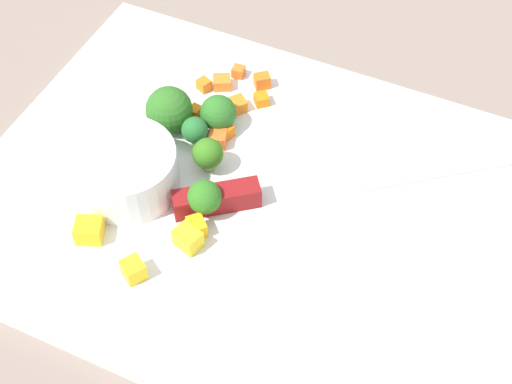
# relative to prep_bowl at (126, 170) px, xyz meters

# --- Properties ---
(ground_plane) EXTENTS (4.00, 4.00, 0.00)m
(ground_plane) POSITION_rel_prep_bowl_xyz_m (-0.11, -0.03, -0.03)
(ground_plane) COLOR gray
(cutting_board) EXTENTS (0.50, 0.38, 0.01)m
(cutting_board) POSITION_rel_prep_bowl_xyz_m (-0.11, -0.03, -0.03)
(cutting_board) COLOR white
(cutting_board) RESTS_ON ground_plane
(prep_bowl) EXTENTS (0.09, 0.09, 0.04)m
(prep_bowl) POSITION_rel_prep_bowl_xyz_m (0.00, 0.00, 0.00)
(prep_bowl) COLOR white
(prep_bowl) RESTS_ON cutting_board
(chef_knife) EXTENTS (0.28, 0.22, 0.02)m
(chef_knife) POSITION_rel_prep_bowl_xyz_m (-0.13, -0.05, -0.01)
(chef_knife) COLOR silver
(chef_knife) RESTS_ON cutting_board
(carrot_dice_0) EXTENTS (0.01, 0.01, 0.01)m
(carrot_dice_0) POSITION_rel_prep_bowl_xyz_m (-0.01, -0.10, -0.02)
(carrot_dice_0) COLOR orange
(carrot_dice_0) RESTS_ON cutting_board
(carrot_dice_1) EXTENTS (0.01, 0.01, 0.01)m
(carrot_dice_1) POSITION_rel_prep_bowl_xyz_m (-0.03, -0.17, -0.02)
(carrot_dice_1) COLOR orange
(carrot_dice_1) RESTS_ON cutting_board
(carrot_dice_2) EXTENTS (0.02, 0.02, 0.01)m
(carrot_dice_2) POSITION_rel_prep_bowl_xyz_m (-0.05, -0.08, -0.01)
(carrot_dice_2) COLOR orange
(carrot_dice_2) RESTS_ON cutting_board
(carrot_dice_3) EXTENTS (0.02, 0.02, 0.01)m
(carrot_dice_3) POSITION_rel_prep_bowl_xyz_m (-0.06, -0.14, -0.02)
(carrot_dice_3) COLOR orange
(carrot_dice_3) RESTS_ON cutting_board
(carrot_dice_4) EXTENTS (0.02, 0.02, 0.01)m
(carrot_dice_4) POSITION_rel_prep_bowl_xyz_m (-0.06, -0.17, -0.01)
(carrot_dice_4) COLOR orange
(carrot_dice_4) RESTS_ON cutting_board
(carrot_dice_5) EXTENTS (0.02, 0.02, 0.01)m
(carrot_dice_5) POSITION_rel_prep_bowl_xyz_m (-0.02, -0.15, -0.02)
(carrot_dice_5) COLOR orange
(carrot_dice_5) RESTS_ON cutting_board
(carrot_dice_6) EXTENTS (0.02, 0.02, 0.01)m
(carrot_dice_6) POSITION_rel_prep_bowl_xyz_m (-0.05, -0.09, -0.01)
(carrot_dice_6) COLOR orange
(carrot_dice_6) RESTS_ON cutting_board
(carrot_dice_7) EXTENTS (0.02, 0.01, 0.01)m
(carrot_dice_7) POSITION_rel_prep_bowl_xyz_m (-0.00, -0.14, -0.02)
(carrot_dice_7) COLOR orange
(carrot_dice_7) RESTS_ON cutting_board
(carrot_dice_8) EXTENTS (0.02, 0.02, 0.01)m
(carrot_dice_8) POSITION_rel_prep_bowl_xyz_m (-0.05, -0.13, -0.02)
(carrot_dice_8) COLOR orange
(carrot_dice_8) RESTS_ON cutting_board
(pepper_dice_0) EXTENTS (0.02, 0.02, 0.02)m
(pepper_dice_0) POSITION_rel_prep_bowl_xyz_m (-0.05, 0.08, -0.01)
(pepper_dice_0) COLOR yellow
(pepper_dice_0) RESTS_ON cutting_board
(pepper_dice_1) EXTENTS (0.03, 0.03, 0.02)m
(pepper_dice_1) POSITION_rel_prep_bowl_xyz_m (0.00, 0.06, -0.01)
(pepper_dice_1) COLOR yellow
(pepper_dice_1) RESTS_ON cutting_board
(pepper_dice_2) EXTENTS (0.02, 0.02, 0.02)m
(pepper_dice_2) POSITION_rel_prep_bowl_xyz_m (-0.08, 0.02, -0.01)
(pepper_dice_2) COLOR yellow
(pepper_dice_2) RESTS_ON cutting_board
(pepper_dice_3) EXTENTS (0.03, 0.02, 0.02)m
(pepper_dice_3) POSITION_rel_prep_bowl_xyz_m (-0.08, 0.03, -0.01)
(pepper_dice_3) COLOR yellow
(pepper_dice_3) RESTS_ON cutting_board
(broccoli_floret_0) EXTENTS (0.04, 0.04, 0.04)m
(broccoli_floret_0) POSITION_rel_prep_bowl_xyz_m (0.00, -0.08, 0.00)
(broccoli_floret_0) COLOR #8AB861
(broccoli_floret_0) RESTS_ON cutting_board
(broccoli_floret_1) EXTENTS (0.03, 0.03, 0.04)m
(broccoli_floret_1) POSITION_rel_prep_bowl_xyz_m (-0.08, -0.00, -0.00)
(broccoli_floret_1) COLOR #91BA5A
(broccoli_floret_1) RESTS_ON cutting_board
(broccoli_floret_2) EXTENTS (0.03, 0.03, 0.03)m
(broccoli_floret_2) POSITION_rel_prep_bowl_xyz_m (-0.06, -0.05, -0.00)
(broccoli_floret_2) COLOR #80AD61
(broccoli_floret_2) RESTS_ON cutting_board
(broccoli_floret_3) EXTENTS (0.02, 0.02, 0.03)m
(broccoli_floret_3) POSITION_rel_prep_bowl_xyz_m (-0.03, -0.07, -0.00)
(broccoli_floret_3) COLOR #83BB68
(broccoli_floret_3) RESTS_ON cutting_board
(broccoli_floret_4) EXTENTS (0.03, 0.03, 0.04)m
(broccoli_floret_4) POSITION_rel_prep_bowl_xyz_m (-0.04, -0.10, -0.00)
(broccoli_floret_4) COLOR #83B95C
(broccoli_floret_4) RESTS_ON cutting_board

